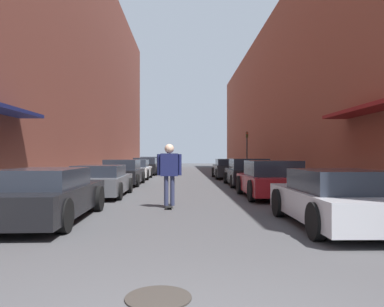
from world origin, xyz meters
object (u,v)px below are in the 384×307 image
traffic_light (247,148)px  parked_car_right_3 (229,169)px  parked_car_left_2 (123,173)px  parked_car_left_3 (135,170)px  parked_car_left_1 (100,181)px  parked_car_right_1 (271,180)px  skateboarder (169,169)px  parked_car_right_0 (336,199)px  manhole_cover (158,298)px  parked_car_right_2 (248,173)px  parked_car_left_0 (47,195)px  parked_car_left_5 (150,165)px  parked_car_left_4 (145,166)px

traffic_light → parked_car_right_3: bearing=-118.4°
parked_car_left_2 → parked_car_left_3: bearing=90.7°
parked_car_left_1 → parked_car_right_1: bearing=-5.5°
skateboarder → parked_car_right_0: bearing=-38.9°
parked_car_left_1 → skateboarder: skateboarder is taller
manhole_cover → parked_car_right_2: bearing=76.7°
manhole_cover → parked_car_right_3: bearing=81.0°
parked_car_right_3 → skateboarder: size_ratio=2.55×
parked_car_right_2 → parked_car_right_3: size_ratio=1.00×
parked_car_left_1 → manhole_cover: parked_car_left_1 is taller
parked_car_left_1 → manhole_cover: 10.34m
parked_car_left_2 → parked_car_right_0: bearing=-61.1°
parked_car_right_2 → traffic_light: (1.60, 9.52, 1.47)m
parked_car_left_0 → parked_car_right_1: 7.77m
parked_car_left_2 → parked_car_right_1: 8.60m
parked_car_right_2 → parked_car_right_1: bearing=-91.0°
parked_car_left_5 → parked_car_right_3: parked_car_left_5 is taller
parked_car_right_0 → manhole_cover: size_ratio=6.04×
parked_car_left_0 → parked_car_right_0: same height
skateboarder → manhole_cover: size_ratio=2.62×
parked_car_left_4 → parked_car_right_1: parked_car_left_4 is taller
parked_car_left_1 → parked_car_right_1: size_ratio=1.00×
parked_car_left_0 → parked_car_right_1: size_ratio=1.16×
traffic_light → parked_car_left_0: bearing=-112.1°
parked_car_right_3 → traffic_light: bearing=61.6°
parked_car_right_0 → parked_car_left_1: bearing=135.9°
parked_car_left_0 → parked_car_left_5: size_ratio=1.07×
parked_car_right_3 → manhole_cover: parked_car_right_3 is taller
parked_car_left_3 → parked_car_left_4: (0.15, 5.46, 0.05)m
parked_car_left_1 → parked_car_left_3: parked_car_left_3 is taller
parked_car_right_1 → skateboarder: 4.39m
parked_car_right_2 → manhole_cover: 15.21m
parked_car_left_2 → parked_car_right_1: size_ratio=1.04×
parked_car_left_1 → parked_car_left_4: size_ratio=0.97×
parked_car_left_0 → skateboarder: size_ratio=2.57×
parked_car_right_0 → skateboarder: 4.67m
parked_car_left_0 → traffic_light: 21.19m
parked_car_left_2 → parked_car_right_2: bearing=-4.3°
parked_car_left_5 → traffic_light: (7.95, -7.00, 1.44)m
parked_car_left_0 → parked_car_left_4: (0.13, 21.08, 0.06)m
parked_car_right_1 → parked_car_right_2: 5.46m
parked_car_left_5 → manhole_cover: bearing=-84.8°
parked_car_right_0 → parked_car_right_2: bearing=89.8°
parked_car_left_1 → parked_car_right_2: (6.30, 4.85, 0.08)m
traffic_light → parked_car_right_0: bearing=-94.6°
parked_car_left_3 → manhole_cover: parked_car_left_3 is taller
manhole_cover → parked_car_left_4: bearing=96.0°
parked_car_right_0 → traffic_light: 20.56m
parked_car_left_3 → parked_car_right_1: size_ratio=1.03×
parked_car_left_2 → parked_car_left_5: size_ratio=0.96×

